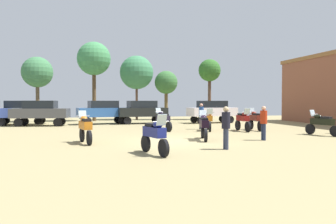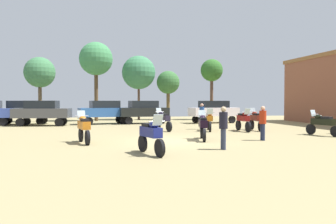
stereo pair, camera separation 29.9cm
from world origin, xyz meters
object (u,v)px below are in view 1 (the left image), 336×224
car_5 (212,110)px  tree_6 (210,71)px  motorcycle_7 (209,120)px  motorcycle_9 (204,125)px  person_3 (201,114)px  tree_3 (137,73)px  tree_4 (166,83)px  motorcycle_5 (163,120)px  car_3 (40,111)px  tree_1 (37,73)px  person_1 (264,120)px  motorcycle_3 (322,123)px  car_4 (142,110)px  car_1 (22,111)px  motorcycle_8 (154,135)px  car_2 (103,110)px  person_2 (226,124)px  tree_7 (94,59)px  motorcycle_2 (85,127)px  motorcycle_4 (255,119)px  motorcycle_1 (243,120)px

car_5 → tree_6: tree_6 is taller
motorcycle_7 → motorcycle_9: bearing=82.5°
person_3 → tree_3: (-2.76, 13.41, 3.97)m
motorcycle_9 → tree_4: size_ratio=0.43×
motorcycle_5 → car_3: 10.71m
tree_1 → person_1: bearing=-54.2°
motorcycle_3 → person_1: (-4.42, -1.44, 0.28)m
car_4 → tree_4: size_ratio=0.87×
car_1 → person_1: bearing=-134.2°
motorcycle_8 → car_3: 17.12m
car_2 → motorcycle_7: bearing=-152.9°
person_3 → person_2: bearing=60.5°
car_3 → tree_7: (4.17, 6.05, 4.96)m
tree_3 → tree_6: (7.66, -1.58, 0.15)m
person_2 → car_2: bearing=12.5°
motorcycle_3 → person_1: 4.66m
motorcycle_5 → tree_7: 14.31m
car_2 → car_4: 3.33m
motorcycle_2 → car_1: (-5.53, 14.30, 0.44)m
person_1 → motorcycle_3: bearing=107.3°
tree_4 → tree_7: tree_7 is taller
motorcycle_2 → tree_7: (0.46, 18.18, 5.40)m
motorcycle_9 → car_1: size_ratio=0.51×
motorcycle_5 → car_5: size_ratio=0.49×
motorcycle_8 → person_1: bearing=-168.8°
motorcycle_4 → car_5: car_5 is taller
car_1 → tree_3: (10.43, 5.34, 3.85)m
motorcycle_5 → person_2: size_ratio=1.29×
motorcycle_9 → tree_1: (-10.56, 17.75, 3.95)m
tree_7 → motorcycle_1: bearing=-56.1°
motorcycle_8 → car_2: 17.14m
motorcycle_8 → motorcycle_9: (3.24, 3.93, 0.01)m
motorcycle_1 → motorcycle_3: 4.72m
car_1 → car_3: 2.83m
person_2 → person_1: bearing=-52.5°
motorcycle_8 → car_2: bearing=-101.6°
tree_1 → car_1: bearing=-101.5°
person_2 → tree_3: 23.21m
car_3 → car_2: bearing=-69.9°
tree_1 → tree_6: (17.36, 0.19, 0.49)m
motorcycle_1 → motorcycle_2: motorcycle_1 is taller
motorcycle_1 → car_4: (-5.31, 8.89, 0.44)m
car_3 → person_2: car_3 is taller
motorcycle_1 → car_3: car_3 is taller
car_2 → tree_7: bearing=-2.9°
motorcycle_4 → motorcycle_5: motorcycle_4 is taller
person_3 → tree_1: 17.44m
tree_6 → tree_4: bearing=169.9°
person_2 → motorcycle_5: bearing=2.4°
motorcycle_2 → car_3: size_ratio=0.46×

